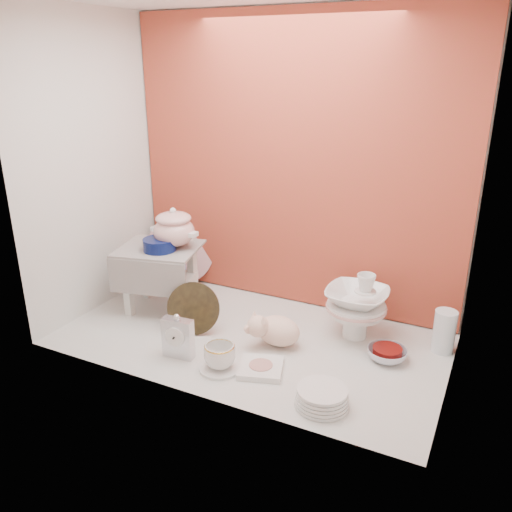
% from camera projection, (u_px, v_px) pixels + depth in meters
% --- Properties ---
extents(ground, '(1.80, 1.80, 0.00)m').
position_uv_depth(ground, '(250.00, 338.00, 2.50)').
color(ground, silver).
rests_on(ground, ground).
extents(niche_shell, '(1.86, 1.03, 1.53)m').
position_uv_depth(niche_shell, '(268.00, 137.00, 2.33)').
color(niche_shell, '#AA362A').
rests_on(niche_shell, ground).
extents(step_stool, '(0.48, 0.43, 0.35)m').
position_uv_depth(step_stool, '(161.00, 278.00, 2.75)').
color(step_stool, silver).
rests_on(step_stool, ground).
extents(soup_tureen, '(0.29, 0.29, 0.21)m').
position_uv_depth(soup_tureen, '(174.00, 227.00, 2.66)').
color(soup_tureen, white).
rests_on(soup_tureen, step_stool).
extents(cobalt_bowl, '(0.21, 0.21, 0.06)m').
position_uv_depth(cobalt_bowl, '(160.00, 245.00, 2.64)').
color(cobalt_bowl, '#091347').
rests_on(cobalt_bowl, step_stool).
extents(floral_platter, '(0.42, 0.24, 0.40)m').
position_uv_depth(floral_platter, '(180.00, 250.00, 3.08)').
color(floral_platter, silver).
rests_on(floral_platter, ground).
extents(blue_white_vase, '(0.26, 0.26, 0.24)m').
position_uv_depth(blue_white_vase, '(167.00, 264.00, 3.08)').
color(blue_white_vase, silver).
rests_on(blue_white_vase, ground).
extents(lacquer_tray, '(0.27, 0.17, 0.25)m').
position_uv_depth(lacquer_tray, '(193.00, 308.00, 2.52)').
color(lacquer_tray, black).
rests_on(lacquer_tray, ground).
extents(mantel_clock, '(0.15, 0.06, 0.21)m').
position_uv_depth(mantel_clock, '(178.00, 336.00, 2.31)').
color(mantel_clock, silver).
rests_on(mantel_clock, ground).
extents(plush_pig, '(0.31, 0.25, 0.16)m').
position_uv_depth(plush_pig, '(278.00, 330.00, 2.42)').
color(plush_pig, beige).
rests_on(plush_pig, ground).
extents(teacup_saucer, '(0.21, 0.21, 0.01)m').
position_uv_depth(teacup_saucer, '(220.00, 368.00, 2.25)').
color(teacup_saucer, white).
rests_on(teacup_saucer, ground).
extents(gold_rim_teacup, '(0.14, 0.14, 0.11)m').
position_uv_depth(gold_rim_teacup, '(220.00, 356.00, 2.23)').
color(gold_rim_teacup, white).
rests_on(gold_rim_teacup, teacup_saucer).
extents(lattice_dish, '(0.23, 0.23, 0.03)m').
position_uv_depth(lattice_dish, '(261.00, 368.00, 2.24)').
color(lattice_dish, white).
rests_on(lattice_dish, ground).
extents(dinner_plate_stack, '(0.28, 0.28, 0.07)m').
position_uv_depth(dinner_plate_stack, '(322.00, 397.00, 2.00)').
color(dinner_plate_stack, white).
rests_on(dinner_plate_stack, ground).
extents(crystal_bowl, '(0.23, 0.23, 0.05)m').
position_uv_depth(crystal_bowl, '(387.00, 354.00, 2.31)').
color(crystal_bowl, silver).
rests_on(crystal_bowl, ground).
extents(clear_glass_vase, '(0.12, 0.12, 0.20)m').
position_uv_depth(clear_glass_vase, '(444.00, 331.00, 2.36)').
color(clear_glass_vase, silver).
rests_on(clear_glass_vase, ground).
extents(porcelain_tower, '(0.35, 0.35, 0.33)m').
position_uv_depth(porcelain_tower, '(356.00, 305.00, 2.47)').
color(porcelain_tower, white).
rests_on(porcelain_tower, ground).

